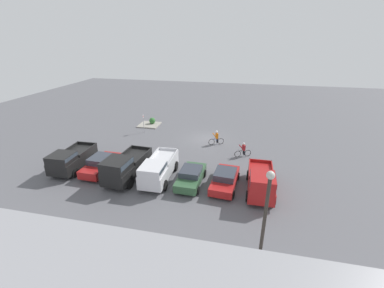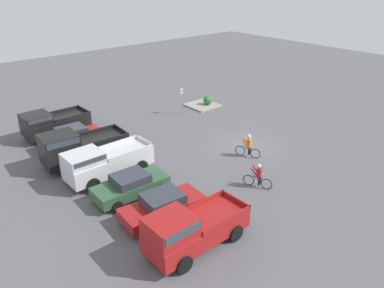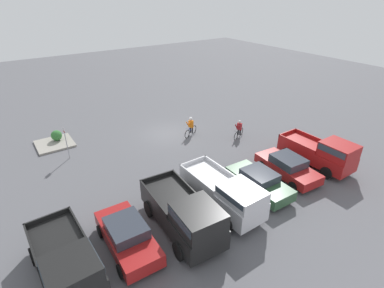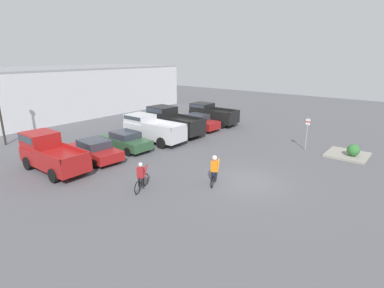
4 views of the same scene
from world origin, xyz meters
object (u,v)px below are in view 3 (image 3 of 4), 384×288
at_px(pickup_truck_2, 185,214).
at_px(shrub, 56,135).
at_px(sedan_2, 127,235).
at_px(pickup_truck_3, 66,262).
at_px(pickup_truck_0, 322,152).
at_px(sedan_0, 287,166).
at_px(pickup_truck_1, 225,193).
at_px(sedan_1, 259,181).
at_px(cyclist_0, 191,126).
at_px(fire_lane_sign, 66,140).
at_px(cyclist_1, 239,129).

height_order(pickup_truck_2, shrub, pickup_truck_2).
bearing_deg(pickup_truck_2, sedan_2, -15.38).
height_order(sedan_2, pickup_truck_3, pickup_truck_3).
xyz_separation_m(pickup_truck_0, sedan_2, (14.00, -0.69, -0.40)).
bearing_deg(sedan_0, pickup_truck_1, 2.90).
relative_size(sedan_1, pickup_truck_1, 0.79).
bearing_deg(pickup_truck_0, cyclist_0, -63.40).
bearing_deg(fire_lane_sign, cyclist_0, 169.00).
xyz_separation_m(sedan_0, cyclist_1, (-1.26, -6.07, 0.06)).
height_order(sedan_1, shrub, sedan_1).
xyz_separation_m(pickup_truck_0, sedan_1, (5.60, -0.40, -0.44)).
xyz_separation_m(sedan_0, cyclist_0, (1.81, -8.64, 0.15)).
relative_size(pickup_truck_1, pickup_truck_3, 1.10).
xyz_separation_m(sedan_1, pickup_truck_2, (5.63, 0.47, 0.53)).
distance_m(sedan_0, cyclist_1, 6.20).
relative_size(pickup_truck_0, cyclist_0, 3.07).
bearing_deg(sedan_1, shrub, -58.25).
distance_m(pickup_truck_0, pickup_truck_3, 16.80).
bearing_deg(sedan_2, shrub, -89.15).
distance_m(sedan_0, sedan_2, 11.20).
bearing_deg(pickup_truck_3, cyclist_1, -157.69).
relative_size(sedan_0, pickup_truck_3, 0.92).
distance_m(sedan_2, pickup_truck_3, 2.83).
height_order(sedan_0, pickup_truck_2, pickup_truck_2).
height_order(pickup_truck_3, cyclist_0, pickup_truck_3).
bearing_deg(cyclist_1, fire_lane_sign, -19.38).
height_order(pickup_truck_0, sedan_0, pickup_truck_0).
bearing_deg(fire_lane_sign, pickup_truck_1, 117.90).
distance_m(fire_lane_sign, shrub, 3.37).
relative_size(pickup_truck_0, cyclist_1, 3.11).
distance_m(pickup_truck_2, pickup_truck_3, 5.58).
bearing_deg(cyclist_0, fire_lane_sign, -11.00).
xyz_separation_m(pickup_truck_2, sedan_2, (2.77, -0.76, -0.48)).
relative_size(sedan_1, fire_lane_sign, 1.75).
distance_m(sedan_2, cyclist_1, 13.80).
bearing_deg(pickup_truck_1, cyclist_0, -112.98).
relative_size(sedan_2, cyclist_0, 2.65).
height_order(pickup_truck_0, cyclist_1, pickup_truck_0).
distance_m(pickup_truck_1, cyclist_0, 9.70).
distance_m(pickup_truck_2, shrub, 14.68).
bearing_deg(pickup_truck_0, sedan_2, -2.84).
bearing_deg(pickup_truck_1, sedan_1, -177.69).
bearing_deg(fire_lane_sign, sedan_1, 128.57).
relative_size(cyclist_0, cyclist_1, 1.01).
distance_m(pickup_truck_1, shrub, 15.18).
relative_size(pickup_truck_1, pickup_truck_2, 0.97).
height_order(pickup_truck_1, shrub, pickup_truck_1).
xyz_separation_m(pickup_truck_1, pickup_truck_2, (2.83, 0.35, 0.11)).
xyz_separation_m(pickup_truck_3, cyclist_0, (-12.18, -8.83, -0.24)).
distance_m(sedan_0, shrub, 17.84).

